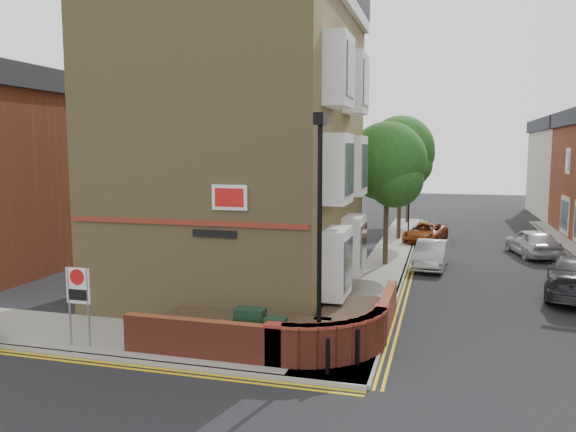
# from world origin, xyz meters

# --- Properties ---
(ground) EXTENTS (120.00, 120.00, 0.00)m
(ground) POSITION_xyz_m (0.00, 0.00, 0.00)
(ground) COLOR black
(ground) RESTS_ON ground
(pavement_corner) EXTENTS (13.00, 3.00, 0.12)m
(pavement_corner) POSITION_xyz_m (-3.50, 1.50, 0.06)
(pavement_corner) COLOR gray
(pavement_corner) RESTS_ON ground
(pavement_main) EXTENTS (2.00, 32.00, 0.12)m
(pavement_main) POSITION_xyz_m (2.00, 16.00, 0.06)
(pavement_main) COLOR gray
(pavement_main) RESTS_ON ground
(kerb_side) EXTENTS (13.00, 0.15, 0.12)m
(kerb_side) POSITION_xyz_m (-3.50, 0.00, 0.06)
(kerb_side) COLOR gray
(kerb_side) RESTS_ON ground
(kerb_main_near) EXTENTS (0.15, 32.00, 0.12)m
(kerb_main_near) POSITION_xyz_m (3.00, 16.00, 0.06)
(kerb_main_near) COLOR gray
(kerb_main_near) RESTS_ON ground
(yellow_lines_side) EXTENTS (13.00, 0.28, 0.01)m
(yellow_lines_side) POSITION_xyz_m (-3.50, -0.25, 0.01)
(yellow_lines_side) COLOR gold
(yellow_lines_side) RESTS_ON ground
(yellow_lines_main) EXTENTS (0.28, 32.00, 0.01)m
(yellow_lines_main) POSITION_xyz_m (3.25, 16.00, 0.01)
(yellow_lines_main) COLOR gold
(yellow_lines_main) RESTS_ON ground
(corner_building) EXTENTS (8.95, 10.40, 13.60)m
(corner_building) POSITION_xyz_m (-2.84, 8.00, 6.23)
(corner_building) COLOR olive
(corner_building) RESTS_ON ground
(garden_wall) EXTENTS (6.80, 6.00, 1.20)m
(garden_wall) POSITION_xyz_m (0.00, 2.50, 0.00)
(garden_wall) COLOR maroon
(garden_wall) RESTS_ON ground
(lamppost) EXTENTS (0.25, 0.50, 6.30)m
(lamppost) POSITION_xyz_m (1.60, 1.20, 3.34)
(lamppost) COLOR black
(lamppost) RESTS_ON pavement_corner
(utility_cabinet_large) EXTENTS (0.80, 0.45, 1.20)m
(utility_cabinet_large) POSITION_xyz_m (-0.30, 1.30, 0.72)
(utility_cabinet_large) COLOR black
(utility_cabinet_large) RESTS_ON pavement_corner
(utility_cabinet_small) EXTENTS (0.55, 0.40, 1.10)m
(utility_cabinet_small) POSITION_xyz_m (0.50, 1.00, 0.67)
(utility_cabinet_small) COLOR black
(utility_cabinet_small) RESTS_ON pavement_corner
(bollard_near) EXTENTS (0.11, 0.11, 0.90)m
(bollard_near) POSITION_xyz_m (2.00, 0.40, 0.57)
(bollard_near) COLOR black
(bollard_near) RESTS_ON pavement_corner
(bollard_far) EXTENTS (0.11, 0.11, 0.90)m
(bollard_far) POSITION_xyz_m (2.60, 1.20, 0.57)
(bollard_far) COLOR black
(bollard_far) RESTS_ON pavement_corner
(zone_sign) EXTENTS (0.72, 0.07, 2.20)m
(zone_sign) POSITION_xyz_m (-5.00, 0.50, 1.64)
(zone_sign) COLOR slate
(zone_sign) RESTS_ON pavement_corner
(far_terrace_cream) EXTENTS (5.40, 12.40, 8.00)m
(far_terrace_cream) POSITION_xyz_m (14.50, 38.00, 4.05)
(far_terrace_cream) COLOR #BFB79E
(far_terrace_cream) RESTS_ON ground
(tree_near) EXTENTS (3.64, 3.65, 6.70)m
(tree_near) POSITION_xyz_m (2.00, 14.05, 4.70)
(tree_near) COLOR #382B1E
(tree_near) RESTS_ON pavement_main
(tree_mid) EXTENTS (4.03, 4.03, 7.42)m
(tree_mid) POSITION_xyz_m (2.00, 22.05, 5.20)
(tree_mid) COLOR #382B1E
(tree_mid) RESTS_ON pavement_main
(tree_far) EXTENTS (3.81, 3.81, 7.00)m
(tree_far) POSITION_xyz_m (2.00, 30.05, 4.91)
(tree_far) COLOR #382B1E
(tree_far) RESTS_ON pavement_main
(traffic_light_assembly) EXTENTS (0.20, 0.16, 4.20)m
(traffic_light_assembly) POSITION_xyz_m (2.40, 25.00, 2.78)
(traffic_light_assembly) COLOR black
(traffic_light_assembly) RESTS_ON pavement_main
(silver_car_near) EXTENTS (1.65, 3.97, 1.28)m
(silver_car_near) POSITION_xyz_m (4.11, 14.23, 0.64)
(silver_car_near) COLOR #AFB3B8
(silver_car_near) RESTS_ON ground
(red_car_main) EXTENTS (2.81, 4.51, 1.16)m
(red_car_main) POSITION_xyz_m (3.60, 21.54, 0.58)
(red_car_main) COLOR #84350E
(red_car_main) RESTS_ON ground
(silver_car_far) EXTENTS (2.59, 4.53, 1.45)m
(silver_car_far) POSITION_xyz_m (9.10, 18.61, 0.73)
(silver_car_far) COLOR silver
(silver_car_far) RESTS_ON ground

